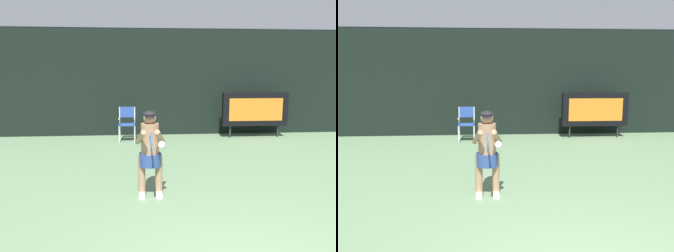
% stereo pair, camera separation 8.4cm
% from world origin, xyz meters
% --- Properties ---
extents(backdrop_screen, '(18.00, 0.12, 3.66)m').
position_xyz_m(backdrop_screen, '(0.00, 8.50, 1.81)').
color(backdrop_screen, black).
rests_on(backdrop_screen, ground).
extents(scoreboard, '(2.20, 0.21, 1.50)m').
position_xyz_m(scoreboard, '(2.59, 7.73, 0.95)').
color(scoreboard, black).
rests_on(scoreboard, ground).
extents(umpire_chair, '(0.52, 0.44, 1.08)m').
position_xyz_m(umpire_chair, '(-1.64, 7.50, 0.62)').
color(umpire_chair, white).
rests_on(umpire_chair, ground).
extents(water_bottle, '(0.07, 0.07, 0.27)m').
position_xyz_m(water_bottle, '(-1.22, 7.12, 0.12)').
color(water_bottle, '#218552').
rests_on(water_bottle, ground).
extents(tennis_player, '(0.53, 0.61, 1.52)m').
position_xyz_m(tennis_player, '(-1.02, 2.82, 0.84)').
color(tennis_player, white).
rests_on(tennis_player, ground).
extents(tennis_racket, '(0.03, 0.60, 0.31)m').
position_xyz_m(tennis_racket, '(-1.02, 2.24, 1.10)').
color(tennis_racket, black).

